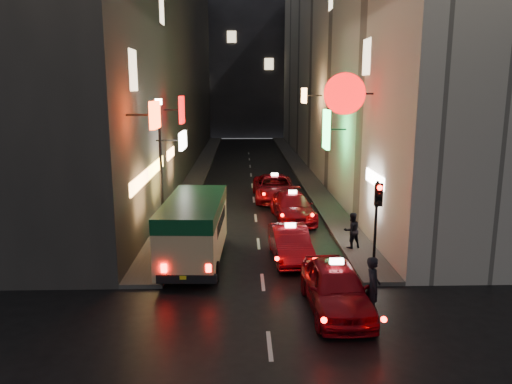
{
  "coord_description": "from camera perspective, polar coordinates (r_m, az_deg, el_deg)",
  "views": [
    {
      "loc": [
        -0.72,
        -8.3,
        6.81
      ],
      "look_at": [
        -0.11,
        13.0,
        2.36
      ],
      "focal_mm": 35.0,
      "sensor_mm": 36.0,
      "label": 1
    }
  ],
  "objects": [
    {
      "name": "building_left",
      "position": [
        42.97,
        -11.76,
        14.47
      ],
      "size": [
        7.42,
        52.0,
        18.0
      ],
      "color": "#3A3735",
      "rests_on": "ground"
    },
    {
      "name": "building_right",
      "position": [
        43.23,
        10.34,
        14.51
      ],
      "size": [
        8.15,
        52.0,
        18.0
      ],
      "color": "#B5B1A6",
      "rests_on": "ground"
    },
    {
      "name": "building_far",
      "position": [
        74.42,
        -1.11,
        15.02
      ],
      "size": [
        30.0,
        10.0,
        22.0
      ],
      "primitive_type": "cube",
      "color": "#37373D",
      "rests_on": "ground"
    },
    {
      "name": "sidewalk_left",
      "position": [
        42.97,
        -6.33,
        2.7
      ],
      "size": [
        1.5,
        52.0,
        0.15
      ],
      "primitive_type": "cube",
      "color": "#4B4845",
      "rests_on": "ground"
    },
    {
      "name": "sidewalk_right",
      "position": [
        43.12,
        5.02,
        2.76
      ],
      "size": [
        1.5,
        52.0,
        0.15
      ],
      "primitive_type": "cube",
      "color": "#4B4845",
      "rests_on": "ground"
    },
    {
      "name": "minibus",
      "position": [
        19.62,
        -7.09,
        -3.6
      ],
      "size": [
        2.36,
        6.1,
        2.59
      ],
      "color": "tan",
      "rests_on": "ground"
    },
    {
      "name": "taxi_near",
      "position": [
        15.88,
        9.12,
        -10.28
      ],
      "size": [
        2.46,
        5.63,
        1.94
      ],
      "color": "maroon",
      "rests_on": "ground"
    },
    {
      "name": "taxi_second",
      "position": [
        20.26,
        3.92,
        -5.57
      ],
      "size": [
        2.28,
        4.98,
        1.72
      ],
      "color": "maroon",
      "rests_on": "ground"
    },
    {
      "name": "taxi_third",
      "position": [
        26.26,
        4.19,
        -1.43
      ],
      "size": [
        2.51,
        5.3,
        1.81
      ],
      "color": "maroon",
      "rests_on": "ground"
    },
    {
      "name": "taxi_far",
      "position": [
        30.87,
        2.14,
        0.71
      ],
      "size": [
        2.38,
        5.59,
        1.94
      ],
      "color": "maroon",
      "rests_on": "ground"
    },
    {
      "name": "pedestrian_crossing",
      "position": [
        15.63,
        13.22,
        -10.09
      ],
      "size": [
        0.54,
        0.76,
        2.14
      ],
      "primitive_type": "imported",
      "rotation": [
        0.0,
        0.0,
        1.44
      ],
      "color": "black",
      "rests_on": "ground"
    },
    {
      "name": "pedestrian_sidewalk",
      "position": [
        21.5,
        10.9,
        -4.06
      ],
      "size": [
        0.75,
        0.59,
        1.74
      ],
      "primitive_type": "imported",
      "rotation": [
        0.0,
        0.0,
        3.45
      ],
      "color": "black",
      "rests_on": "sidewalk_right"
    },
    {
      "name": "traffic_light",
      "position": [
        17.9,
        13.71,
        -1.88
      ],
      "size": [
        0.26,
        0.43,
        3.5
      ],
      "color": "black",
      "rests_on": "sidewalk_right"
    },
    {
      "name": "lamp_post",
      "position": [
        21.8,
        -10.82,
        3.44
      ],
      "size": [
        0.28,
        0.28,
        6.22
      ],
      "color": "black",
      "rests_on": "sidewalk_left"
    }
  ]
}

